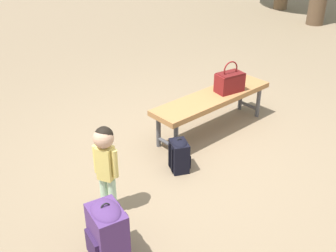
{
  "coord_description": "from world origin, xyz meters",
  "views": [
    {
      "loc": [
        3.07,
        1.85,
        2.36
      ],
      "look_at": [
        0.18,
        -0.11,
        0.45
      ],
      "focal_mm": 43.41,
      "sensor_mm": 36.0,
      "label": 1
    }
  ],
  "objects": [
    {
      "name": "backpack_large",
      "position": [
        1.47,
        0.22,
        0.26
      ],
      "size": [
        0.34,
        0.37,
        0.52
      ],
      "color": "#4C2D66",
      "rests_on": "ground"
    },
    {
      "name": "ground_plane",
      "position": [
        0.0,
        0.0,
        0.0
      ],
      "size": [
        40.0,
        40.0,
        0.0
      ],
      "primitive_type": "plane",
      "color": "#7F6B51",
      "rests_on": "ground"
    },
    {
      "name": "child_standing",
      "position": [
        1.07,
        -0.13,
        0.55
      ],
      "size": [
        0.17,
        0.22,
        0.83
      ],
      "color": "#B2D8B2",
      "rests_on": "ground"
    },
    {
      "name": "backpack_small",
      "position": [
        0.2,
        0.03,
        0.18
      ],
      "size": [
        0.26,
        0.27,
        0.36
      ],
      "color": "black",
      "rests_on": "ground"
    },
    {
      "name": "handbag",
      "position": [
        -0.91,
        -0.0,
        0.58
      ],
      "size": [
        0.37,
        0.3,
        0.37
      ],
      "color": "maroon",
      "rests_on": "park_bench"
    },
    {
      "name": "park_bench",
      "position": [
        -0.7,
        -0.1,
        0.39
      ],
      "size": [
        1.65,
        0.77,
        0.45
      ],
      "color": "#9E6B3D",
      "rests_on": "ground"
    }
  ]
}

